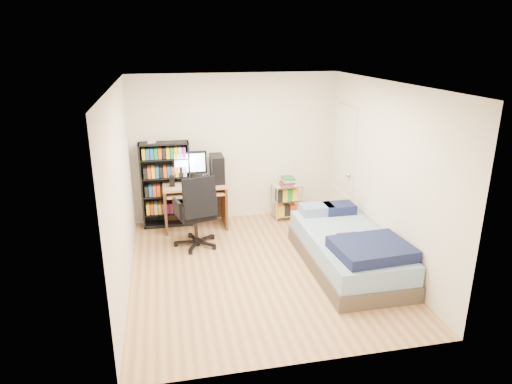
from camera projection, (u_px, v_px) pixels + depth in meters
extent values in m
cube|color=tan|center=(260.00, 269.00, 6.33)|extent=(3.50, 4.00, 0.04)
cube|color=silver|center=(261.00, 82.00, 5.52)|extent=(3.50, 4.00, 0.04)
cube|color=white|center=(235.00, 148.00, 7.80)|extent=(3.50, 0.04, 2.50)
cube|color=white|center=(309.00, 248.00, 4.05)|extent=(3.50, 0.04, 2.50)
cube|color=white|center=(120.00, 191.00, 5.58)|extent=(0.04, 4.00, 2.50)
cube|color=white|center=(386.00, 174.00, 6.27)|extent=(0.04, 4.00, 2.50)
cube|color=black|center=(166.00, 185.00, 7.57)|extent=(0.81, 0.27, 1.44)
cube|color=black|center=(168.00, 212.00, 7.73)|extent=(0.75, 0.25, 0.02)
cube|color=#CD461B|center=(167.00, 207.00, 7.69)|extent=(0.70, 0.22, 0.17)
cube|color=black|center=(167.00, 195.00, 7.63)|extent=(0.75, 0.25, 0.02)
cube|color=#175AA2|center=(166.00, 189.00, 7.59)|extent=(0.70, 0.22, 0.17)
cube|color=black|center=(165.00, 177.00, 7.53)|extent=(0.75, 0.25, 0.02)
cube|color=gold|center=(165.00, 171.00, 7.49)|extent=(0.70, 0.22, 0.17)
cube|color=black|center=(164.00, 159.00, 7.43)|extent=(0.75, 0.25, 0.02)
cube|color=#1B7F26|center=(164.00, 153.00, 7.38)|extent=(0.70, 0.22, 0.17)
cube|color=silver|center=(152.00, 141.00, 7.30)|extent=(0.13, 0.11, 0.06)
cube|color=#A48254|center=(194.00, 185.00, 7.47)|extent=(1.02, 0.56, 0.04)
cube|color=#37261E|center=(166.00, 209.00, 7.50)|extent=(0.04, 0.56, 0.72)
cube|color=#37261E|center=(224.00, 205.00, 7.68)|extent=(0.04, 0.56, 0.72)
cube|color=#37261E|center=(194.00, 201.00, 7.82)|extent=(0.98, 0.03, 0.66)
cube|color=#A48254|center=(195.00, 193.00, 7.42)|extent=(0.92, 0.46, 0.03)
cube|color=black|center=(195.00, 191.00, 7.40)|extent=(0.45, 0.15, 0.03)
cube|color=black|center=(190.00, 162.00, 7.45)|extent=(0.55, 0.05, 0.37)
cube|color=#CCDFFF|center=(190.00, 163.00, 7.42)|extent=(0.49, 0.01, 0.31)
cube|color=black|center=(217.00, 169.00, 7.51)|extent=(0.20, 0.43, 0.45)
cube|color=black|center=(172.00, 181.00, 7.32)|extent=(0.08, 0.08, 0.17)
cube|color=black|center=(205.00, 180.00, 7.37)|extent=(0.08, 0.08, 0.17)
cylinder|color=black|center=(196.00, 228.00, 6.94)|extent=(0.05, 0.05, 0.40)
cube|color=black|center=(195.00, 214.00, 6.87)|extent=(0.62, 0.62, 0.08)
cube|color=black|center=(200.00, 198.00, 6.56)|extent=(0.51, 0.27, 0.59)
cube|color=black|center=(177.00, 208.00, 6.71)|extent=(0.12, 0.32, 0.23)
cube|color=black|center=(212.00, 202.00, 6.94)|extent=(0.12, 0.32, 0.23)
cylinder|color=white|center=(277.00, 206.00, 7.77)|extent=(0.02, 0.02, 0.62)
cylinder|color=white|center=(302.00, 203.00, 7.90)|extent=(0.02, 0.02, 0.62)
cylinder|color=white|center=(271.00, 200.00, 8.07)|extent=(0.02, 0.02, 0.62)
cylinder|color=white|center=(295.00, 198.00, 8.19)|extent=(0.02, 0.02, 0.62)
cube|color=white|center=(286.00, 214.00, 8.05)|extent=(0.48, 0.36, 0.02)
cube|color=white|center=(286.00, 199.00, 7.97)|extent=(0.48, 0.36, 0.02)
cube|color=white|center=(287.00, 185.00, 7.88)|extent=(0.48, 0.36, 0.02)
cube|color=red|center=(287.00, 181.00, 7.86)|extent=(0.22, 0.27, 0.14)
cube|color=brown|center=(347.00, 259.00, 6.34)|extent=(1.08, 2.16, 0.22)
cube|color=#8BABCF|center=(348.00, 244.00, 6.26)|extent=(1.04, 2.12, 0.26)
cube|color=#141A40|center=(372.00, 249.00, 5.66)|extent=(0.97, 0.82, 0.15)
cube|color=#93B2D0|center=(317.00, 209.00, 6.97)|extent=(0.49, 0.32, 0.14)
cube|color=#141A40|center=(339.00, 208.00, 7.02)|extent=(0.45, 0.32, 0.14)
cube|color=#3C2713|center=(350.00, 236.00, 6.17)|extent=(0.30, 0.24, 0.02)
cube|color=white|center=(344.00, 167.00, 7.59)|extent=(0.05, 0.80, 2.00)
sphere|color=silver|center=(348.00, 175.00, 7.30)|extent=(0.08, 0.08, 0.08)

